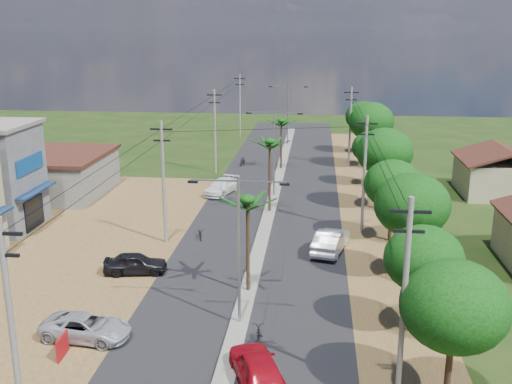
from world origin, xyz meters
TOP-DOWN VIEW (x-y plane):
  - ground at (0.00, 0.00)m, footprint 160.00×160.00m
  - road at (0.00, 15.00)m, footprint 12.00×110.00m
  - median at (0.00, 18.00)m, footprint 1.00×90.00m
  - dirt_lot_west at (-15.00, 8.00)m, footprint 18.00×46.00m
  - dirt_shoulder_east at (8.50, 15.00)m, footprint 5.00×90.00m
  - low_shed at (-21.00, 24.00)m, footprint 10.40×10.40m
  - house_east_far at (21.00, 28.00)m, footprint 7.60×7.50m
  - tree_east_a at (9.50, -6.00)m, footprint 4.40×4.40m
  - tree_east_b at (9.30, 0.00)m, footprint 4.00×4.00m
  - tree_east_c at (9.70, 7.00)m, footprint 4.60×4.60m
  - tree_east_d at (9.40, 14.00)m, footprint 4.20×4.20m
  - tree_east_e at (9.60, 22.00)m, footprint 4.80×4.80m
  - tree_east_f at (9.20, 30.00)m, footprint 3.80×3.80m
  - tree_east_g at (9.80, 38.00)m, footprint 5.00×5.00m
  - tree_east_h at (9.50, 46.00)m, footprint 4.40×4.40m
  - palm_median_near at (0.00, 4.00)m, footprint 2.00×2.00m
  - palm_median_mid at (0.00, 20.00)m, footprint 2.00×2.00m
  - palm_median_far at (0.00, 36.00)m, footprint 2.00×2.00m
  - streetlight_near at (0.00, 0.00)m, footprint 5.10×0.18m
  - streetlight_mid at (0.00, 25.00)m, footprint 5.10×0.18m
  - streetlight_far at (0.00, 50.00)m, footprint 5.10×0.18m
  - utility_pole_w_a at (-7.00, -10.00)m, footprint 1.60×0.24m
  - utility_pole_w_b at (-7.00, 12.00)m, footprint 1.60×0.24m
  - utility_pole_w_c at (-7.00, 34.00)m, footprint 1.60×0.24m
  - utility_pole_w_d at (-7.00, 55.00)m, footprint 1.60×0.24m
  - utility_pole_e_a at (7.50, -6.00)m, footprint 1.60×0.24m
  - utility_pole_e_b at (7.50, 16.00)m, footprint 1.60×0.24m
  - utility_pole_e_c at (7.50, 38.00)m, footprint 1.60×0.24m
  - car_red_near at (1.50, -5.43)m, footprint 3.35×5.03m
  - car_silver_mid at (5.00, 11.24)m, footprint 2.88×5.23m
  - car_white_far at (-5.00, 25.54)m, footprint 3.23×5.08m
  - car_parked_silver at (-7.50, -2.30)m, footprint 4.74×2.56m
  - car_parked_dark at (-7.50, 6.12)m, footprint 4.20×2.21m
  - moto_rider_east at (1.20, -1.92)m, footprint 0.79×1.73m
  - moto_rider_west_a at (-4.61, 12.96)m, footprint 0.87×1.61m
  - moto_rider_west_b at (-4.45, 37.39)m, footprint 0.82×1.87m
  - roadside_sign at (-8.00, -4.08)m, footprint 0.13×1.36m

SIDE VIEW (x-z plane):
  - ground at x=0.00m, z-range 0.00..0.00m
  - dirt_shoulder_east at x=8.50m, z-range 0.00..0.03m
  - dirt_lot_west at x=-15.00m, z-range 0.00..0.04m
  - road at x=0.00m, z-range 0.00..0.04m
  - median at x=0.00m, z-range 0.00..0.18m
  - moto_rider_west_a at x=-4.61m, z-range 0.00..0.80m
  - moto_rider_east at x=1.20m, z-range 0.00..0.88m
  - moto_rider_west_b at x=-4.45m, z-range 0.00..1.09m
  - roadside_sign at x=-8.00m, z-range 0.00..1.13m
  - car_parked_silver at x=-7.50m, z-range 0.00..1.26m
  - car_parked_dark at x=-7.50m, z-range 0.00..1.36m
  - car_white_far at x=-5.00m, z-range 0.00..1.37m
  - car_red_near at x=1.50m, z-range 0.00..1.59m
  - car_silver_mid at x=5.00m, z-range 0.00..1.63m
  - low_shed at x=-21.00m, z-range -0.01..3.94m
  - house_east_far at x=21.00m, z-range 0.09..4.69m
  - tree_east_f at x=9.20m, z-range 1.13..6.64m
  - tree_east_b at x=9.30m, z-range 1.20..7.03m
  - tree_east_d at x=9.40m, z-range 1.27..7.41m
  - tree_east_a at x=9.50m, z-range 1.30..7.67m
  - tree_east_h at x=9.50m, z-range 1.38..7.90m
  - utility_pole_w_a at x=-7.00m, z-range 0.26..9.26m
  - utility_pole_w_b at x=-7.00m, z-range 0.26..9.26m
  - utility_pole_w_c at x=-7.00m, z-range 0.26..9.26m
  - utility_pole_w_d at x=-7.00m, z-range 0.26..9.26m
  - utility_pole_e_a at x=7.50m, z-range 0.26..9.26m
  - utility_pole_e_b at x=7.50m, z-range 0.26..9.26m
  - utility_pole_e_c at x=7.50m, z-range 0.26..9.26m
  - streetlight_near at x=0.00m, z-range 0.79..8.79m
  - streetlight_mid at x=0.00m, z-range 0.79..8.79m
  - streetlight_far at x=0.00m, z-range 0.79..8.79m
  - tree_east_c at x=9.70m, z-range 1.45..8.28m
  - tree_east_e at x=9.60m, z-range 1.52..8.66m
  - tree_east_g at x=9.80m, z-range 1.55..8.93m
  - palm_median_far at x=0.00m, z-range 2.34..8.19m
  - palm_median_near at x=0.00m, z-range 2.46..8.61m
  - palm_median_mid at x=0.00m, z-range 2.62..9.17m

